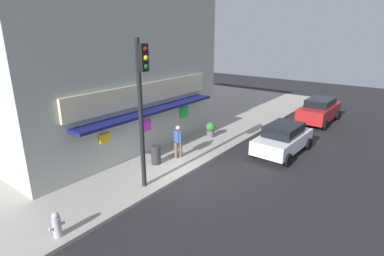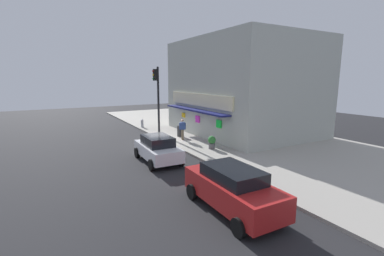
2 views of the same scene
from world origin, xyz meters
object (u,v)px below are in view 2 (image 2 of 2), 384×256
Objects in this scene: parked_car_white at (158,149)px; parked_car_red at (232,188)px; traffic_light at (157,92)px; pedestrian at (182,129)px; fire_hydrant at (142,123)px; potted_plant_by_doorway at (212,142)px; trash_can at (180,131)px.

parked_car_white is 0.90× the size of parked_car_red.
parked_car_red is (13.92, -2.77, -2.92)m from traffic_light.
parked_car_white is (3.94, -3.72, -0.23)m from pedestrian.
fire_hydrant is at bearing 165.46° from parked_car_white.
potted_plant_by_doorway is 0.22× the size of parked_car_white.
parked_car_white is at bearing -22.61° from traffic_light.
trash_can is 6.56m from parked_car_white.
parked_car_white is 6.96m from parked_car_red.
parked_car_red reaches higher than trash_can.
traffic_light is 5.02m from fire_hydrant.
trash_can is at bearing -179.09° from potted_plant_by_doorway.
parked_car_white reaches higher than fire_hydrant.
traffic_light reaches higher than parked_car_red.
trash_can is (5.65, 1.29, 0.05)m from fire_hydrant.
potted_plant_by_doorway is at bearing 7.54° from fire_hydrant.
potted_plant_by_doorway is at bearing 7.12° from pedestrian.
parked_car_white is at bearing -38.57° from trash_can.
parked_car_red reaches higher than potted_plant_by_doorway.
traffic_light is at bearing -164.66° from pedestrian.
pedestrian is 1.84× the size of potted_plant_by_doorway.
parked_car_red is (17.74, -2.67, 0.34)m from fire_hydrant.
parked_car_red is at bearing -18.16° from trash_can.
fire_hydrant is at bearing -167.12° from trash_can.
parked_car_white reaches higher than trash_can.
parked_car_red is (6.96, 0.12, 0.07)m from parked_car_white.
fire_hydrant is 17.94m from parked_car_red.
parked_car_red is (10.90, -3.60, -0.16)m from pedestrian.
parked_car_red is (7.41, -4.04, 0.24)m from potted_plant_by_doorway.
parked_car_white is (10.78, -2.79, 0.27)m from fire_hydrant.
pedestrian is at bearing -16.97° from trash_can.
parked_car_red is at bearing -28.59° from potted_plant_by_doorway.
trash_can is 4.68m from potted_plant_by_doorway.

